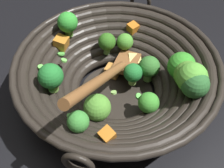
# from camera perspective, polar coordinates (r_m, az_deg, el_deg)

# --- Properties ---
(ground_plane) EXTENTS (4.00, 4.00, 0.00)m
(ground_plane) POSITION_cam_1_polar(r_m,az_deg,el_deg) (0.64, 0.91, -2.11)
(ground_plane) COLOR black
(wok) EXTENTS (0.42, 0.46, 0.22)m
(wok) POSITION_cam_1_polar(r_m,az_deg,el_deg) (0.59, 1.33, 2.05)
(wok) COLOR black
(wok) RESTS_ON ground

